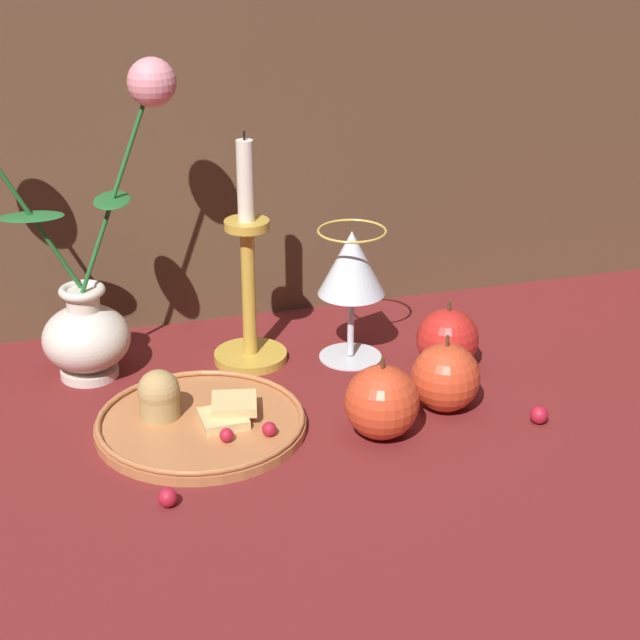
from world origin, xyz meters
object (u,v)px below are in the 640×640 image
object	(u,v)px
apple_near_glass	(446,377)
wine_glass	(352,268)
candlestick	(249,290)
vase	(78,277)
apple_at_table_edge	(382,402)
apple_beside_vase	(447,339)
plate_with_pastries	(197,418)

from	to	relation	value
apple_near_glass	wine_glass	bearing A→B (deg)	111.65
wine_glass	candlestick	bearing A→B (deg)	167.12
candlestick	apple_near_glass	xyz separation A→B (m)	(0.17, -0.17, -0.05)
vase	apple_at_table_edge	xyz separation A→B (m)	(0.28, -0.22, -0.08)
apple_beside_vase	apple_at_table_edge	xyz separation A→B (m)	(-0.13, -0.13, 0.00)
vase	apple_beside_vase	bearing A→B (deg)	-13.53
plate_with_pastries	apple_beside_vase	xyz separation A→B (m)	(0.31, 0.06, 0.02)
plate_with_pastries	candlestick	xyz separation A→B (m)	(0.09, 0.14, 0.08)
vase	apple_at_table_edge	world-z (taller)	vase
candlestick	apple_near_glass	world-z (taller)	candlestick
vase	wine_glass	distance (m)	0.31
candlestick	apple_at_table_edge	bearing A→B (deg)	-66.95
plate_with_pastries	apple_beside_vase	bearing A→B (deg)	10.93
apple_near_glass	apple_at_table_edge	size ratio (longest dim) A/B	0.97
plate_with_pastries	apple_near_glass	bearing A→B (deg)	-6.87
apple_beside_vase	apple_near_glass	bearing A→B (deg)	-113.83
apple_beside_vase	apple_at_table_edge	distance (m)	0.18
vase	apple_beside_vase	world-z (taller)	vase
plate_with_pastries	apple_near_glass	xyz separation A→B (m)	(0.27, -0.03, 0.02)
apple_at_table_edge	plate_with_pastries	bearing A→B (deg)	159.43
candlestick	apple_beside_vase	world-z (taller)	candlestick
apple_beside_vase	candlestick	bearing A→B (deg)	158.69
apple_beside_vase	apple_near_glass	xyz separation A→B (m)	(-0.04, -0.09, 0.00)
plate_with_pastries	apple_at_table_edge	xyz separation A→B (m)	(0.18, -0.07, 0.03)
plate_with_pastries	apple_near_glass	size ratio (longest dim) A/B	2.54
candlestick	wine_glass	bearing A→B (deg)	-12.88
vase	plate_with_pastries	bearing A→B (deg)	-57.63
plate_with_pastries	apple_at_table_edge	bearing A→B (deg)	-20.57
candlestick	apple_near_glass	bearing A→B (deg)	-45.01
plate_with_pastries	candlestick	size ratio (longest dim) A/B	0.80
apple_near_glass	apple_at_table_edge	world-z (taller)	apple_at_table_edge
candlestick	apple_beside_vase	distance (m)	0.24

